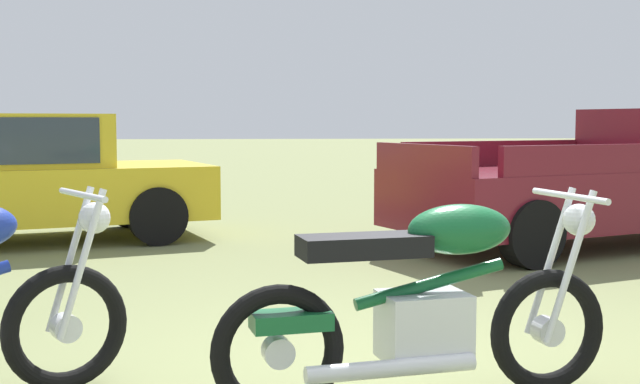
# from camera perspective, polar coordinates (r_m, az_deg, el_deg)

# --- Properties ---
(motorcycle_green) EXTENTS (1.97, 0.77, 1.02)m
(motorcycle_green) POSITION_cam_1_polar(r_m,az_deg,el_deg) (3.91, 7.38, -7.83)
(motorcycle_green) COLOR black
(motorcycle_green) RESTS_ON ground
(car_yellow) EXTENTS (4.64, 3.06, 1.43)m
(car_yellow) POSITION_cam_1_polar(r_m,az_deg,el_deg) (9.63, -21.28, 1.36)
(car_yellow) COLOR gold
(car_yellow) RESTS_ON ground
(pickup_truck_burgundy) EXTENTS (5.58, 3.54, 1.49)m
(pickup_truck_burgundy) POSITION_cam_1_polar(r_m,az_deg,el_deg) (9.80, 21.45, 1.14)
(pickup_truck_burgundy) COLOR maroon
(pickup_truck_burgundy) RESTS_ON ground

